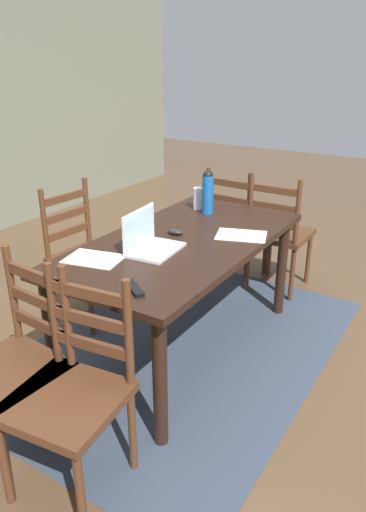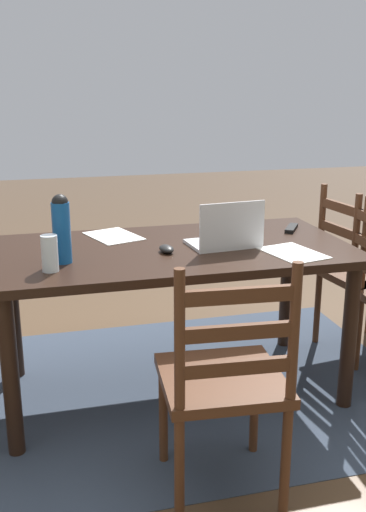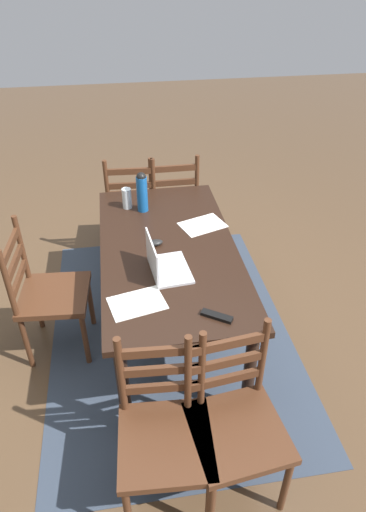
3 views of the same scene
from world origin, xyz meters
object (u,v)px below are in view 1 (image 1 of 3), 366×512
chair_left_near (72,393)px  chair_right_near (278,234)px  dining_table (183,253)px  chair_left_far (16,367)px  water_bottle (208,192)px  drinking_glass (198,198)px  chair_far_head (85,255)px  tv_remote (134,288)px  computer_mouse (175,232)px  laptop (149,240)px  chair_right_far (238,226)px

chair_left_near → chair_right_near: (2.25, -0.01, 0.00)m
dining_table → chair_right_near: size_ratio=1.77×
dining_table → chair_left_far: bearing=171.4°
water_bottle → drinking_glass: 0.15m
chair_far_head → chair_right_near: same height
tv_remote → drinking_glass: bearing=-128.9°
drinking_glass → water_bottle: bearing=-117.9°
chair_left_far → computer_mouse: size_ratio=9.50×
chair_left_far → water_bottle: size_ratio=3.19×
laptop → water_bottle: 0.77m
chair_left_far → computer_mouse: 1.22m
chair_left_far → chair_left_near: bearing=-90.0°
computer_mouse → laptop: bearing=174.0°
chair_right_near → drinking_glass: size_ratio=6.26×
chair_right_near → computer_mouse: chair_right_near is taller
dining_table → chair_left_near: (-1.13, -0.17, -0.19)m
drinking_glass → chair_right_near: bearing=-35.9°
chair_far_head → chair_left_near: 1.49m
water_bottle → chair_right_near: bearing=-25.6°
dining_table → chair_right_near: (1.13, -0.17, -0.19)m
chair_left_near → water_bottle: 1.72m
chair_far_head → computer_mouse: (0.04, -0.72, 0.30)m
dining_table → chair_left_near: chair_left_near is taller
chair_left_far → computer_mouse: bearing=-4.4°
tv_remote → chair_far_head: bearing=-91.7°
laptop → computer_mouse: size_ratio=3.40×
dining_table → computer_mouse: 0.14m
chair_left_far → tv_remote: chair_left_far is taller
chair_right_near → dining_table: bearing=171.2°
chair_far_head → chair_right_far: size_ratio=1.00×
dining_table → chair_right_near: 1.16m
chair_right_far → laptop: 1.42m
chair_left_far → drinking_glass: (1.70, 0.06, 0.36)m
drinking_glass → chair_left_near: bearing=-166.8°
chair_right_near → laptop: bearing=170.0°
chair_right_near → chair_left_near: bearing=179.9°
chair_right_far → water_bottle: 0.76m
chair_far_head → chair_right_near: bearing=-41.1°
dining_table → chair_right_far: 1.16m
chair_far_head → chair_right_far: (1.12, -0.63, 0.00)m
laptop → chair_right_near: bearing=-10.0°
laptop → tv_remote: laptop is taller
chair_far_head → drinking_glass: bearing=-45.5°
chair_left_far → chair_left_near: size_ratio=1.00×
dining_table → chair_right_near: bearing=-8.8°
chair_left_near → computer_mouse: bearing=12.0°
chair_left_far → chair_right_near: bearing=-8.7°
chair_left_near → chair_right_far: (2.26, 0.34, 0.00)m
chair_far_head → tv_remote: 1.22m
chair_far_head → dining_table: bearing=-90.2°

